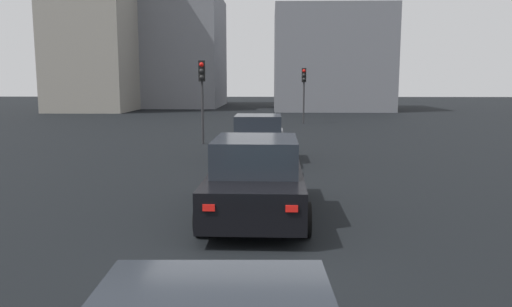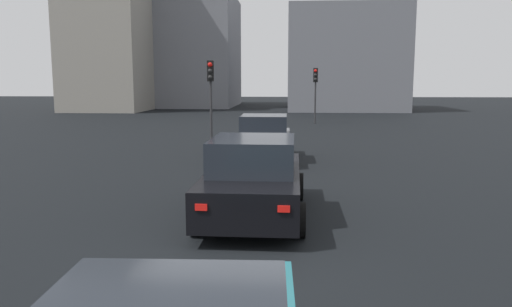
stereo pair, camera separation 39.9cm
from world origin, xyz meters
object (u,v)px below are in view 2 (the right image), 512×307
object	(u,v)px
car_black_second	(254,179)
traffic_light_near_left	(315,84)
car_grey_lead	(264,139)
traffic_light_near_right	(211,84)

from	to	relation	value
car_black_second	traffic_light_near_left	bearing A→B (deg)	-5.36
car_grey_lead	traffic_light_near_left	size ratio (longest dim) A/B	1.14
traffic_light_near_left	traffic_light_near_right	bearing A→B (deg)	-18.89
car_grey_lead	traffic_light_near_left	bearing A→B (deg)	-9.78
car_grey_lead	traffic_light_near_left	distance (m)	15.41
car_black_second	traffic_light_near_left	world-z (taller)	traffic_light_near_left
car_grey_lead	traffic_light_near_right	world-z (taller)	traffic_light_near_right
car_black_second	traffic_light_near_left	distance (m)	22.56
traffic_light_near_left	traffic_light_near_right	size ratio (longest dim) A/B	0.98
car_grey_lead	car_black_second	size ratio (longest dim) A/B	0.88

